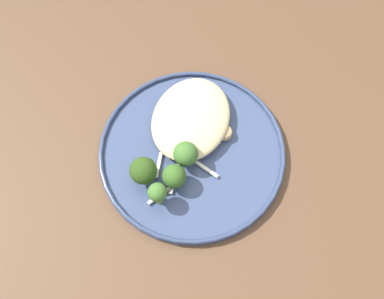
{
  "coord_description": "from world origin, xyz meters",
  "views": [
    {
      "loc": [
        -0.3,
        -0.12,
        1.41
      ],
      "look_at": [
        -0.03,
        -0.02,
        0.76
      ],
      "focal_mm": 43.56,
      "sensor_mm": 36.0,
      "label": 1
    }
  ],
  "objects_px": {
    "dinner_plate": "(192,152)",
    "broccoli_floret_rear_charred": "(186,154)",
    "seared_scallop_tiny_bay": "(190,125)",
    "seared_scallop_tilted_round": "(187,142)",
    "seared_scallop_center_golden": "(213,140)",
    "broccoli_floret_near_rim": "(174,176)",
    "broccoli_floret_split_head": "(143,171)",
    "broccoli_floret_beside_noodles": "(158,193)",
    "seared_scallop_right_edge": "(225,133)"
  },
  "relations": [
    {
      "from": "dinner_plate",
      "to": "broccoli_floret_rear_charred",
      "type": "height_order",
      "value": "broccoli_floret_rear_charred"
    },
    {
      "from": "seared_scallop_tiny_bay",
      "to": "seared_scallop_tilted_round",
      "type": "xyz_separation_m",
      "value": [
        -0.03,
        -0.01,
        -0.0
      ]
    },
    {
      "from": "seared_scallop_center_golden",
      "to": "seared_scallop_tilted_round",
      "type": "bearing_deg",
      "value": 114.03
    },
    {
      "from": "broccoli_floret_near_rim",
      "to": "broccoli_floret_split_head",
      "type": "relative_size",
      "value": 0.86
    },
    {
      "from": "broccoli_floret_rear_charred",
      "to": "broccoli_floret_beside_noodles",
      "type": "relative_size",
      "value": 0.97
    },
    {
      "from": "seared_scallop_right_edge",
      "to": "seared_scallop_center_golden",
      "type": "xyz_separation_m",
      "value": [
        -0.02,
        0.01,
        0.0
      ]
    },
    {
      "from": "seared_scallop_right_edge",
      "to": "broccoli_floret_split_head",
      "type": "relative_size",
      "value": 0.42
    },
    {
      "from": "seared_scallop_tiny_bay",
      "to": "broccoli_floret_split_head",
      "type": "xyz_separation_m",
      "value": [
        -0.1,
        0.03,
        0.02
      ]
    },
    {
      "from": "seared_scallop_tiny_bay",
      "to": "seared_scallop_tilted_round",
      "type": "relative_size",
      "value": 1.04
    },
    {
      "from": "broccoli_floret_split_head",
      "to": "seared_scallop_tilted_round",
      "type": "bearing_deg",
      "value": -28.11
    },
    {
      "from": "seared_scallop_tiny_bay",
      "to": "broccoli_floret_near_rim",
      "type": "distance_m",
      "value": 0.1
    },
    {
      "from": "seared_scallop_center_golden",
      "to": "dinner_plate",
      "type": "bearing_deg",
      "value": 135.86
    },
    {
      "from": "seared_scallop_center_golden",
      "to": "broccoli_floret_rear_charred",
      "type": "relative_size",
      "value": 0.48
    },
    {
      "from": "broccoli_floret_beside_noodles",
      "to": "broccoli_floret_split_head",
      "type": "distance_m",
      "value": 0.04
    },
    {
      "from": "seared_scallop_tiny_bay",
      "to": "broccoli_floret_split_head",
      "type": "relative_size",
      "value": 0.45
    },
    {
      "from": "broccoli_floret_rear_charred",
      "to": "seared_scallop_tilted_round",
      "type": "bearing_deg",
      "value": 16.49
    },
    {
      "from": "broccoli_floret_rear_charred",
      "to": "broccoli_floret_split_head",
      "type": "relative_size",
      "value": 0.92
    },
    {
      "from": "seared_scallop_tiny_bay",
      "to": "seared_scallop_center_golden",
      "type": "distance_m",
      "value": 0.04
    },
    {
      "from": "seared_scallop_center_golden",
      "to": "broccoli_floret_rear_charred",
      "type": "distance_m",
      "value": 0.06
    },
    {
      "from": "seared_scallop_tilted_round",
      "to": "broccoli_floret_split_head",
      "type": "height_order",
      "value": "broccoli_floret_split_head"
    },
    {
      "from": "seared_scallop_center_golden",
      "to": "broccoli_floret_beside_noodles",
      "type": "distance_m",
      "value": 0.13
    },
    {
      "from": "dinner_plate",
      "to": "seared_scallop_right_edge",
      "type": "distance_m",
      "value": 0.06
    },
    {
      "from": "seared_scallop_right_edge",
      "to": "seared_scallop_center_golden",
      "type": "bearing_deg",
      "value": 144.83
    },
    {
      "from": "seared_scallop_tilted_round",
      "to": "broccoli_floret_beside_noodles",
      "type": "relative_size",
      "value": 0.45
    },
    {
      "from": "broccoli_floret_near_rim",
      "to": "broccoli_floret_beside_noodles",
      "type": "xyz_separation_m",
      "value": [
        -0.03,
        0.01,
        0.01
      ]
    },
    {
      "from": "seared_scallop_tilted_round",
      "to": "broccoli_floret_rear_charred",
      "type": "xyz_separation_m",
      "value": [
        -0.03,
        -0.01,
        0.02
      ]
    },
    {
      "from": "broccoli_floret_rear_charred",
      "to": "broccoli_floret_split_head",
      "type": "xyz_separation_m",
      "value": [
        -0.05,
        0.05,
        0.0
      ]
    },
    {
      "from": "seared_scallop_tiny_bay",
      "to": "seared_scallop_right_edge",
      "type": "bearing_deg",
      "value": -82.52
    },
    {
      "from": "broccoli_floret_rear_charred",
      "to": "broccoli_floret_split_head",
      "type": "bearing_deg",
      "value": 134.34
    },
    {
      "from": "broccoli_floret_rear_charred",
      "to": "seared_scallop_center_golden",
      "type": "bearing_deg",
      "value": -32.42
    },
    {
      "from": "dinner_plate",
      "to": "seared_scallop_tiny_bay",
      "type": "height_order",
      "value": "seared_scallop_tiny_bay"
    },
    {
      "from": "broccoli_floret_split_head",
      "to": "dinner_plate",
      "type": "bearing_deg",
      "value": -38.09
    },
    {
      "from": "dinner_plate",
      "to": "seared_scallop_center_golden",
      "type": "height_order",
      "value": "seared_scallop_center_golden"
    },
    {
      "from": "dinner_plate",
      "to": "broccoli_floret_split_head",
      "type": "xyz_separation_m",
      "value": [
        -0.07,
        0.05,
        0.03
      ]
    },
    {
      "from": "seared_scallop_center_golden",
      "to": "broccoli_floret_beside_noodles",
      "type": "xyz_separation_m",
      "value": [
        -0.12,
        0.04,
        0.02
      ]
    },
    {
      "from": "dinner_plate",
      "to": "broccoli_floret_rear_charred",
      "type": "distance_m",
      "value": 0.04
    },
    {
      "from": "broccoli_floret_near_rim",
      "to": "dinner_plate",
      "type": "bearing_deg",
      "value": -6.98
    },
    {
      "from": "seared_scallop_tiny_bay",
      "to": "dinner_plate",
      "type": "bearing_deg",
      "value": -154.83
    },
    {
      "from": "broccoli_floret_near_rim",
      "to": "broccoli_floret_beside_noodles",
      "type": "height_order",
      "value": "broccoli_floret_beside_noodles"
    },
    {
      "from": "seared_scallop_tiny_bay",
      "to": "broccoli_floret_near_rim",
      "type": "relative_size",
      "value": 0.51
    },
    {
      "from": "seared_scallop_right_edge",
      "to": "broccoli_floret_beside_noodles",
      "type": "bearing_deg",
      "value": 157.43
    },
    {
      "from": "seared_scallop_tiny_bay",
      "to": "seared_scallop_right_edge",
      "type": "relative_size",
      "value": 1.06
    },
    {
      "from": "seared_scallop_tilted_round",
      "to": "broccoli_floret_beside_noodles",
      "type": "xyz_separation_m",
      "value": [
        -0.1,
        0.01,
        0.02
      ]
    },
    {
      "from": "dinner_plate",
      "to": "broccoli_floret_split_head",
      "type": "distance_m",
      "value": 0.09
    },
    {
      "from": "seared_scallop_tiny_bay",
      "to": "seared_scallop_tilted_round",
      "type": "height_order",
      "value": "same"
    },
    {
      "from": "seared_scallop_tiny_bay",
      "to": "seared_scallop_right_edge",
      "type": "height_order",
      "value": "seared_scallop_tiny_bay"
    },
    {
      "from": "broccoli_floret_beside_noodles",
      "to": "seared_scallop_center_golden",
      "type": "bearing_deg",
      "value": -20.21
    },
    {
      "from": "seared_scallop_tiny_bay",
      "to": "seared_scallop_right_edge",
      "type": "xyz_separation_m",
      "value": [
        0.01,
        -0.06,
        -0.0
      ]
    },
    {
      "from": "dinner_plate",
      "to": "seared_scallop_tiny_bay",
      "type": "xyz_separation_m",
      "value": [
        0.04,
        0.02,
        0.01
      ]
    },
    {
      "from": "seared_scallop_right_edge",
      "to": "broccoli_floret_rear_charred",
      "type": "height_order",
      "value": "broccoli_floret_rear_charred"
    }
  ]
}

